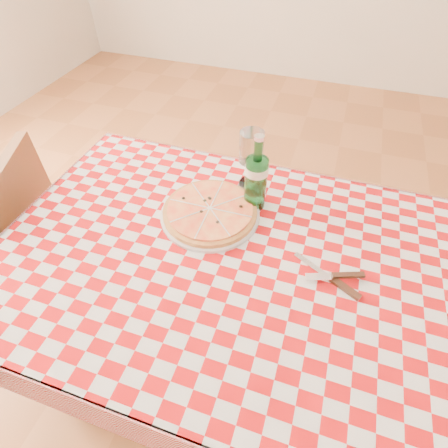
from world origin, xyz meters
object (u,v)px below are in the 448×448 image
(water_bottle, at_px, (256,173))
(wine_glass, at_px, (251,160))
(chair_far, at_px, (19,241))
(pizza_plate, at_px, (210,211))
(dining_table, at_px, (224,276))

(water_bottle, xyz_separation_m, wine_glass, (-0.04, 0.10, -0.03))
(chair_far, height_order, water_bottle, water_bottle)
(chair_far, bearing_deg, pizza_plate, 167.13)
(pizza_plate, bearing_deg, dining_table, -56.37)
(dining_table, height_order, water_bottle, water_bottle)
(dining_table, distance_m, wine_glass, 0.38)
(dining_table, height_order, pizza_plate, pizza_plate)
(dining_table, bearing_deg, water_bottle, 83.71)
(chair_far, relative_size, pizza_plate, 2.79)
(wine_glass, bearing_deg, pizza_plate, -111.17)
(water_bottle, bearing_deg, wine_glass, 113.93)
(pizza_plate, relative_size, wine_glass, 1.55)
(wine_glass, bearing_deg, water_bottle, -66.07)
(chair_far, relative_size, water_bottle, 3.40)
(dining_table, xyz_separation_m, chair_far, (-0.85, 0.02, -0.17))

